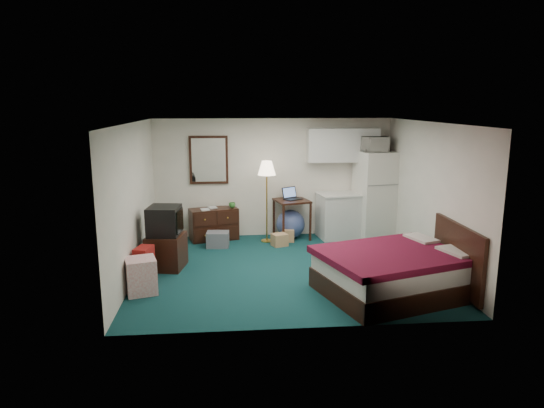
{
  "coord_description": "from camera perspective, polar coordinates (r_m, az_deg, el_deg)",
  "views": [
    {
      "loc": [
        -0.94,
        -7.91,
        2.81
      ],
      "look_at": [
        -0.19,
        0.4,
        1.07
      ],
      "focal_mm": 32.0,
      "sensor_mm": 36.0,
      "label": 1
    }
  ],
  "objects": [
    {
      "name": "headboard",
      "position": [
        7.82,
        20.99,
        -5.81
      ],
      "size": [
        0.06,
        1.56,
        1.0
      ],
      "primitive_type": null,
      "color": "black",
      "rests_on": "walls"
    },
    {
      "name": "file_bin",
      "position": [
        9.71,
        -6.4,
        -4.16
      ],
      "size": [
        0.46,
        0.36,
        0.31
      ],
      "primitive_type": null,
      "rotation": [
        0.0,
        0.0,
        -0.07
      ],
      "color": "slate",
      "rests_on": "floor"
    },
    {
      "name": "fridge",
      "position": [
        10.43,
        12.06,
        1.07
      ],
      "size": [
        0.87,
        0.87,
        1.83
      ],
      "primitive_type": null,
      "rotation": [
        0.0,
        0.0,
        0.17
      ],
      "color": "silver",
      "rests_on": "floor"
    },
    {
      "name": "floor_lamp",
      "position": [
        9.88,
        -0.61,
        0.27
      ],
      "size": [
        0.44,
        0.44,
        1.67
      ],
      "primitive_type": null,
      "rotation": [
        0.0,
        0.0,
        -0.24
      ],
      "color": "gold",
      "rests_on": "floor"
    },
    {
      "name": "bed",
      "position": [
        7.52,
        14.07,
        -7.89
      ],
      "size": [
        2.4,
        2.11,
        0.65
      ],
      "primitive_type": null,
      "rotation": [
        0.0,
        0.0,
        0.31
      ],
      "color": "#460B1A",
      "rests_on": "floor"
    },
    {
      "name": "book_a",
      "position": [
        9.96,
        -8.39,
        -0.07
      ],
      "size": [
        0.17,
        0.05,
        0.24
      ],
      "primitive_type": "imported",
      "rotation": [
        0.0,
        0.0,
        0.2
      ],
      "color": "#AE7949",
      "rests_on": "dresser"
    },
    {
      "name": "ceiling",
      "position": [
        7.97,
        1.65,
        9.56
      ],
      "size": [
        5.0,
        4.5,
        0.01
      ],
      "primitive_type": "cube",
      "color": "beige",
      "rests_on": "walls"
    },
    {
      "name": "mug",
      "position": [
        10.14,
        -4.71,
        -0.06
      ],
      "size": [
        0.17,
        0.15,
        0.14
      ],
      "primitive_type": "imported",
      "rotation": [
        0.0,
        0.0,
        0.41
      ],
      "color": "#368232",
      "rests_on": "dresser"
    },
    {
      "name": "retail_box",
      "position": [
        7.61,
        -15.14,
        -8.15
      ],
      "size": [
        0.53,
        0.53,
        0.54
      ],
      "primitive_type": null,
      "rotation": [
        0.0,
        0.0,
        0.28
      ],
      "color": "white",
      "rests_on": "floor"
    },
    {
      "name": "exercise_ball",
      "position": [
        10.26,
        2.2,
        -2.37
      ],
      "size": [
        0.75,
        0.75,
        0.6
      ],
      "primitive_type": "sphere",
      "rotation": [
        0.0,
        0.0,
        0.31
      ],
      "color": "#3B4B7F",
      "rests_on": "floor"
    },
    {
      "name": "floor",
      "position": [
        8.45,
        1.55,
        -7.65
      ],
      "size": [
        5.0,
        4.5,
        0.01
      ],
      "primitive_type": "cube",
      "color": "black",
      "rests_on": "ground"
    },
    {
      "name": "kitchen_counter",
      "position": [
        10.36,
        7.9,
        -1.43
      ],
      "size": [
        0.92,
        0.75,
        0.92
      ],
      "primitive_type": null,
      "rotation": [
        0.0,
        0.0,
        0.13
      ],
      "color": "silver",
      "rests_on": "floor"
    },
    {
      "name": "walls",
      "position": [
        8.12,
        1.6,
        0.7
      ],
      "size": [
        5.01,
        4.51,
        2.5
      ],
      "color": "beige",
      "rests_on": "floor"
    },
    {
      "name": "desk",
      "position": [
        10.21,
        2.34,
        -1.78
      ],
      "size": [
        0.79,
        0.79,
        0.83
      ],
      "primitive_type": null,
      "rotation": [
        0.0,
        0.0,
        0.24
      ],
      "color": "black",
      "rests_on": "floor"
    },
    {
      "name": "dresser",
      "position": [
        10.2,
        -6.86,
        -2.35
      ],
      "size": [
        1.06,
        0.69,
        0.67
      ],
      "primitive_type": null,
      "rotation": [
        0.0,
        0.0,
        0.28
      ],
      "color": "black",
      "rests_on": "floor"
    },
    {
      "name": "laptop",
      "position": [
        10.13,
        2.5,
        1.21
      ],
      "size": [
        0.45,
        0.43,
        0.24
      ],
      "primitive_type": null,
      "rotation": [
        0.0,
        0.0,
        0.56
      ],
      "color": "black",
      "rests_on": "desk"
    },
    {
      "name": "mirror",
      "position": [
        10.2,
        -7.45,
        5.17
      ],
      "size": [
        0.8,
        0.06,
        1.0
      ],
      "primitive_type": null,
      "color": "white",
      "rests_on": "walls"
    },
    {
      "name": "microwave",
      "position": [
        10.24,
        11.94,
        7.13
      ],
      "size": [
        0.58,
        0.35,
        0.38
      ],
      "primitive_type": "imported",
      "rotation": [
        0.0,
        0.0,
        -0.08
      ],
      "color": "silver",
      "rests_on": "fridge"
    },
    {
      "name": "cardboard_box_b",
      "position": [
        10.06,
        1.93,
        -3.66
      ],
      "size": [
        0.23,
        0.27,
        0.26
      ],
      "primitive_type": null,
      "rotation": [
        0.0,
        0.0,
        -0.03
      ],
      "color": "#AE7949",
      "rests_on": "floor"
    },
    {
      "name": "suitcase",
      "position": [
        8.04,
        -14.79,
        -6.89
      ],
      "size": [
        0.31,
        0.4,
        0.57
      ],
      "primitive_type": null,
      "rotation": [
        0.0,
        0.0,
        -0.26
      ],
      "color": "maroon",
      "rests_on": "floor"
    },
    {
      "name": "cardboard_box_a",
      "position": [
        9.73,
        0.89,
        -4.23
      ],
      "size": [
        0.36,
        0.33,
        0.25
      ],
      "primitive_type": null,
      "rotation": [
        0.0,
        0.0,
        0.35
      ],
      "color": "#AE7949",
      "rests_on": "floor"
    },
    {
      "name": "book_b",
      "position": [
        10.12,
        -7.47,
        0.1
      ],
      "size": [
        0.16,
        0.07,
        0.22
      ],
      "primitive_type": "imported",
      "rotation": [
        0.0,
        0.0,
        0.3
      ],
      "color": "#AE7949",
      "rests_on": "dresser"
    },
    {
      "name": "upper_cabinets",
      "position": [
        10.3,
        8.34,
        6.88
      ],
      "size": [
        1.5,
        0.35,
        0.7
      ],
      "primitive_type": null,
      "color": "silver",
      "rests_on": "walls"
    },
    {
      "name": "tv_stand",
      "position": [
        8.62,
        -12.33,
        -5.46
      ],
      "size": [
        0.7,
        0.74,
        0.59
      ],
      "primitive_type": null,
      "rotation": [
        0.0,
        0.0,
        -0.18
      ],
      "color": "black",
      "rests_on": "floor"
    },
    {
      "name": "crt_tv",
      "position": [
        8.5,
        -12.56,
        -1.92
      ],
      "size": [
        0.6,
        0.64,
        0.5
      ],
      "primitive_type": null,
      "rotation": [
        0.0,
        0.0,
        -0.12
      ],
      "color": "black",
      "rests_on": "tv_stand"
    }
  ]
}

